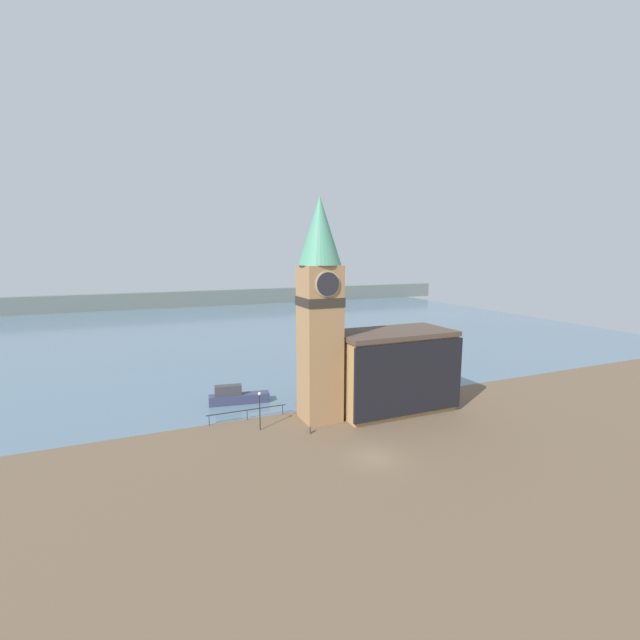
% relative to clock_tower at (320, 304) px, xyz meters
% --- Properties ---
extents(ground_plane, '(160.00, 160.00, 0.00)m').
position_rel_clock_tower_xyz_m(ground_plane, '(0.86, -9.63, -11.96)').
color(ground_plane, brown).
extents(water, '(160.00, 120.00, 0.00)m').
position_rel_clock_tower_xyz_m(water, '(0.86, 62.93, -11.97)').
color(water, slate).
rests_on(water, ground_plane).
extents(far_shoreline, '(180.00, 3.00, 5.00)m').
position_rel_clock_tower_xyz_m(far_shoreline, '(0.86, 102.93, -9.46)').
color(far_shoreline, slate).
rests_on(far_shoreline, water).
extents(pier_railing, '(8.29, 0.08, 1.09)m').
position_rel_clock_tower_xyz_m(pier_railing, '(-7.01, 2.68, -11.03)').
color(pier_railing, '#232328').
rests_on(pier_railing, ground_plane).
extents(clock_tower, '(4.27, 4.27, 22.49)m').
position_rel_clock_tower_xyz_m(clock_tower, '(0.00, 0.00, 0.00)').
color(clock_tower, '#9E754C').
rests_on(clock_tower, ground_plane).
extents(pier_building, '(12.88, 6.73, 8.78)m').
position_rel_clock_tower_xyz_m(pier_building, '(8.45, -0.62, -7.56)').
color(pier_building, '#A88451').
rests_on(pier_building, ground_plane).
extents(boat_near, '(6.92, 2.43, 2.19)m').
position_rel_clock_tower_xyz_m(boat_near, '(-6.94, 8.00, -11.16)').
color(boat_near, '#333856').
rests_on(boat_near, water).
extents(mooring_bollard_near, '(0.28, 0.28, 0.78)m').
position_rel_clock_tower_xyz_m(mooring_bollard_near, '(-2.38, -3.05, -11.54)').
color(mooring_bollard_near, brown).
rests_on(mooring_bollard_near, ground_plane).
extents(lamp_post, '(0.32, 0.32, 3.82)m').
position_rel_clock_tower_xyz_m(lamp_post, '(-6.45, -0.32, -9.28)').
color(lamp_post, black).
rests_on(lamp_post, ground_plane).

